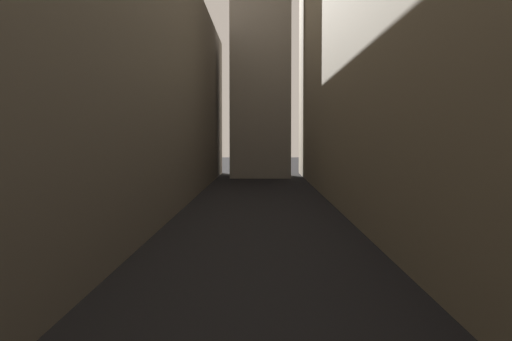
{
  "coord_description": "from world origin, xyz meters",
  "views": [
    {
      "loc": [
        0.1,
        10.01,
        5.05
      ],
      "look_at": [
        0.0,
        22.26,
        4.44
      ],
      "focal_mm": 46.01,
      "sensor_mm": 36.0,
      "label": 1
    }
  ],
  "objects": [
    {
      "name": "ground_plane",
      "position": [
        0.0,
        48.0,
        0.0
      ],
      "size": [
        264.0,
        264.0,
        0.0
      ],
      "primitive_type": "plane",
      "color": "black"
    },
    {
      "name": "building_block_left",
      "position": [
        -10.86,
        50.0,
        9.21
      ],
      "size": [
        10.71,
        108.0,
        18.43
      ],
      "primitive_type": "cube",
      "color": "#60594F",
      "rests_on": "ground"
    },
    {
      "name": "building_block_right",
      "position": [
        10.83,
        50.0,
        12.87
      ],
      "size": [
        10.66,
        108.0,
        25.75
      ],
      "primitive_type": "cube",
      "color": "gray",
      "rests_on": "ground"
    }
  ]
}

